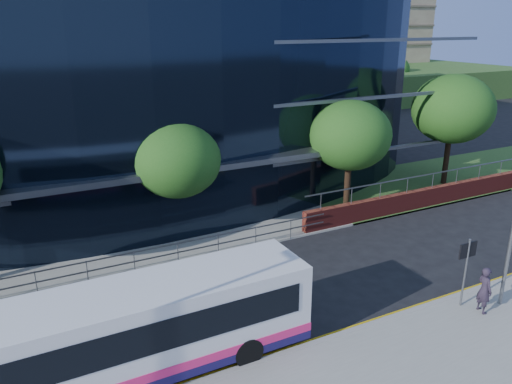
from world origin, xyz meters
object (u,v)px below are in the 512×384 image
tree_far_d (453,109)px  city_bus (140,331)px  street_sign (467,259)px  tree_far_b (177,161)px  tree_dist_f (394,70)px  pedestrian (484,290)px  tree_dist_e (306,74)px  tree_far_c (350,135)px

tree_far_d → city_bus: bearing=-157.5°
street_sign → tree_far_d: bearing=45.2°
street_sign → city_bus: bearing=171.1°
tree_far_b → city_bus: tree_far_b is taller
tree_far_d → city_bus: tree_far_d is taller
tree_far_d → tree_dist_f: 40.01m
street_sign → tree_far_b: tree_far_b is taller
tree_dist_f → pedestrian: size_ratio=3.29×
street_sign → pedestrian: 1.32m
tree_dist_e → pedestrian: bearing=-114.4°
street_sign → tree_dist_f: (35.50, 43.59, 2.06)m
city_bus → tree_far_c: bearing=30.6°
tree_dist_f → city_bus: bearing=-138.7°
tree_far_d → street_sign: bearing=-134.8°
street_sign → tree_far_d: tree_far_d is taller
tree_far_d → city_bus: size_ratio=0.66×
tree_far_b → pedestrian: 14.49m
city_bus → pedestrian: size_ratio=6.10×
city_bus → tree_far_d: bearing=22.0°
tree_far_d → tree_dist_f: tree_far_d is taller
street_sign → tree_dist_f: 56.25m
tree_far_d → tree_dist_e: size_ratio=1.14×
city_bus → pedestrian: bearing=-12.2°
tree_far_c → city_bus: (-14.46, -8.71, -2.93)m
tree_dist_e → pedestrian: (-19.14, -42.26, -3.47)m
pedestrian → tree_far_c: bearing=0.2°
tree_far_c → tree_dist_e: bearing=61.3°
tree_dist_e → pedestrian: tree_dist_e is taller
pedestrian → tree_dist_f: bearing=-27.5°
tree_far_c → tree_dist_e: same height
tree_far_b → tree_dist_e: 40.74m
tree_far_b → tree_far_d: tree_far_d is taller
street_sign → tree_far_b: bearing=124.1°
tree_far_c → tree_dist_f: bearing=45.0°
pedestrian → city_bus: bearing=89.3°
tree_dist_f → tree_far_b: bearing=-142.9°
street_sign → tree_far_c: tree_far_c is taller
tree_far_b → tree_far_d: size_ratio=0.81×
tree_far_c → tree_dist_e: size_ratio=1.00×
tree_dist_e → tree_far_b: bearing=-131.5°
tree_far_c → city_bus: bearing=-149.0°
tree_dist_e → tree_far_c: bearing=-118.7°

